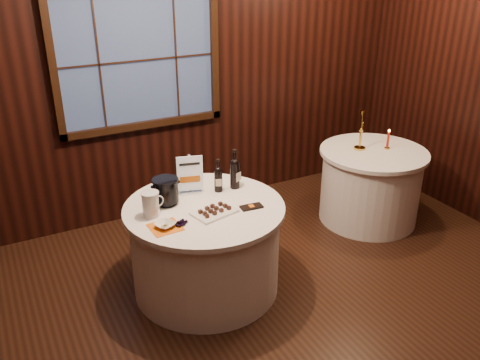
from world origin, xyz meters
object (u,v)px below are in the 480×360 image
port_bottle_left (218,177)px  grape_bunch (182,223)px  chocolate_plate (214,211)px  glass_pitcher (151,204)px  side_table (370,185)px  red_candle (388,141)px  ice_bucket (166,191)px  sign_stand (190,180)px  brass_candlestick (361,136)px  main_table (206,247)px  port_bottle_right (235,171)px  cracker_bowl (165,225)px  chocolate_box (251,207)px

port_bottle_left → grape_bunch: (-0.49, -0.40, -0.10)m
chocolate_plate → glass_pitcher: bearing=156.5°
side_table → port_bottle_left: size_ratio=3.78×
side_table → red_candle: (0.15, -0.02, 0.46)m
ice_bucket → port_bottle_left: bearing=2.5°
sign_stand → ice_bucket: (-0.25, -0.09, -0.00)m
sign_stand → grape_bunch: bearing=-104.1°
port_bottle_left → brass_candlestick: brass_candlestick is taller
main_table → ice_bucket: (-0.25, 0.17, 0.50)m
chocolate_plate → grape_bunch: (-0.29, -0.06, 0.00)m
brass_candlestick → port_bottle_right: bearing=-171.8°
port_bottle_right → port_bottle_left: bearing=154.4°
sign_stand → red_candle: size_ratio=1.67×
main_table → sign_stand: (-0.00, 0.26, 0.50)m
brass_candlestick → red_candle: size_ratio=1.96×
port_bottle_left → brass_candlestick: 1.69m
side_table → glass_pitcher: glass_pitcher is taller
port_bottle_left → glass_pitcher: port_bottle_left is taller
port_bottle_left → chocolate_plate: bearing=-98.6°
ice_bucket → grape_bunch: (-0.02, -0.38, -0.09)m
glass_pitcher → main_table: bearing=-15.3°
port_bottle_left → port_bottle_right: size_ratio=0.83×
sign_stand → port_bottle_right: bearing=3.5°
ice_bucket → brass_candlestick: 2.16m
side_table → cracker_bowl: 2.47m
main_table → glass_pitcher: bearing=174.7°
chocolate_box → brass_candlestick: size_ratio=0.44×
main_table → ice_bucket: size_ratio=5.97×
glass_pitcher → brass_candlestick: (2.31, 0.37, 0.05)m
sign_stand → port_bottle_right: (0.37, -0.08, 0.03)m
main_table → red_candle: bearing=7.4°
glass_pitcher → red_candle: (2.57, 0.24, -0.02)m
port_bottle_right → chocolate_plate: 0.50m
chocolate_plate → chocolate_box: chocolate_plate is taller
red_candle → side_table: bearing=172.7°
ice_bucket → brass_candlestick: bearing=6.2°
grape_bunch → glass_pitcher: (-0.15, 0.25, 0.08)m
port_bottle_right → side_table: bearing=-19.7°
ice_bucket → chocolate_box: (0.56, -0.37, -0.11)m
glass_pitcher → side_table: bearing=-3.9°
glass_pitcher → grape_bunch: bearing=-69.8°
ice_bucket → grape_bunch: size_ratio=1.29×
sign_stand → red_candle: (2.15, 0.02, -0.04)m
cracker_bowl → brass_candlestick: bearing=14.3°
chocolate_box → red_candle: bearing=20.0°
red_candle → port_bottle_right: bearing=-176.9°
sign_stand → brass_candlestick: bearing=19.5°
side_table → chocolate_plate: (-1.98, -0.45, 0.40)m
glass_pitcher → cracker_bowl: glass_pitcher is taller
port_bottle_left → cracker_bowl: port_bottle_left is taller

